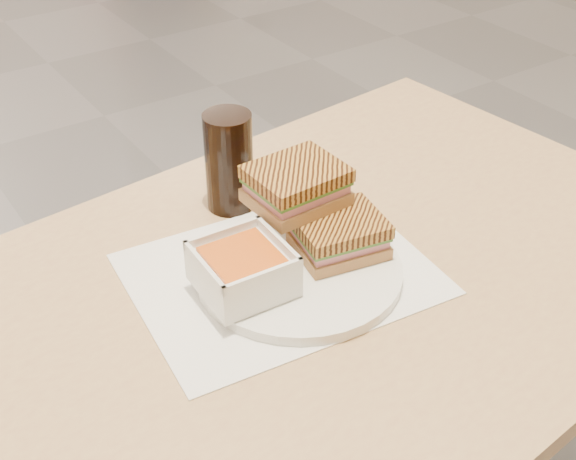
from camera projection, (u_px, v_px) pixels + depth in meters
main_table at (283, 361)px, 1.02m from camera, size 1.26×0.82×0.75m
tray_liner at (281, 274)px, 0.99m from camera, size 0.40×0.33×0.00m
plate at (299, 270)px, 0.98m from camera, size 0.27×0.27×0.01m
soup_bowl at (243, 271)px, 0.93m from camera, size 0.11×0.11×0.06m
panini_lower at (339, 235)px, 0.99m from camera, size 0.13×0.11×0.05m
panini_upper at (296, 185)px, 0.99m from camera, size 0.12×0.10×0.05m
cola_glass at (229, 162)px, 1.08m from camera, size 0.07×0.07×0.15m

